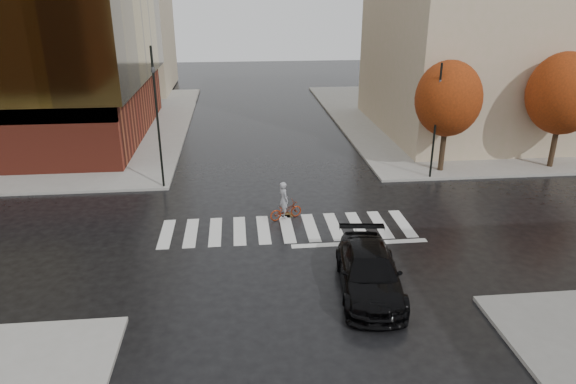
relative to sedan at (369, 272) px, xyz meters
name	(u,v)px	position (x,y,z in m)	size (l,w,h in m)	color
ground	(288,233)	(-2.44, 5.00, -0.77)	(120.00, 120.00, 0.00)	black
sidewalk_ne	(503,116)	(18.56, 26.00, -0.69)	(30.00, 30.00, 0.15)	gray
crosswalk	(287,228)	(-2.44, 5.50, -0.76)	(12.00, 3.00, 0.01)	silver
building_ne_tan	(497,6)	(14.56, 22.00, 8.38)	(16.00, 16.00, 18.00)	tan
tree_ne_a	(448,99)	(7.56, 12.40, 3.69)	(3.80, 3.80, 6.50)	black
tree_ne_b	(564,94)	(14.56, 12.40, 3.85)	(4.20, 4.20, 6.89)	black
sedan	(369,272)	(0.00, 0.00, 0.00)	(2.16, 5.31, 1.54)	black
cyclist	(285,206)	(-2.43, 6.62, -0.13)	(1.76, 1.15, 1.89)	maroon
traffic_light_nw	(157,109)	(-8.74, 11.30, 3.70)	(0.20, 0.17, 7.54)	black
traffic_light_ne	(436,115)	(6.51, 11.30, 3.00)	(0.16, 0.18, 6.50)	black
fire_hydrant	(109,161)	(-12.44, 15.00, -0.24)	(0.25, 0.25, 0.69)	#B8BD0B
manhole	(287,215)	(-2.28, 7.00, -0.76)	(0.66, 0.66, 0.01)	#513B1D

